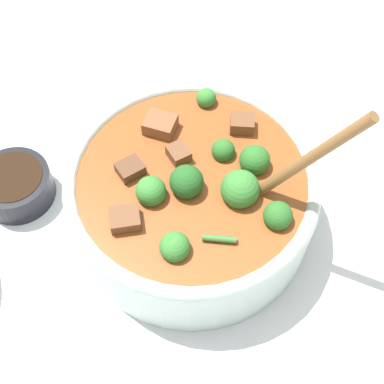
# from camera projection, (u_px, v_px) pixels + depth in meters

# --- Properties ---
(ground_plane) EXTENTS (4.00, 4.00, 0.00)m
(ground_plane) POSITION_uv_depth(u_px,v_px,m) (192.00, 219.00, 0.68)
(ground_plane) COLOR silver
(stew_bowl) EXTENTS (0.29, 0.31, 0.25)m
(stew_bowl) POSITION_uv_depth(u_px,v_px,m) (193.00, 195.00, 0.63)
(stew_bowl) COLOR #B2C6BC
(stew_bowl) RESTS_ON ground_plane
(condiment_bowl) EXTENTS (0.09, 0.09, 0.04)m
(condiment_bowl) POSITION_uv_depth(u_px,v_px,m) (15.00, 185.00, 0.69)
(condiment_bowl) COLOR black
(condiment_bowl) RESTS_ON ground_plane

